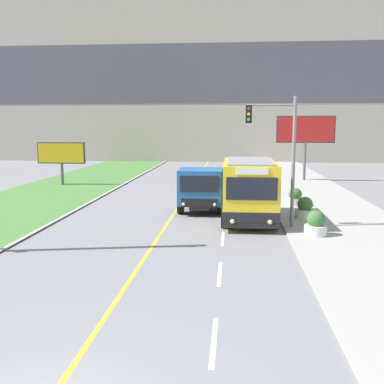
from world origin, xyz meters
name	(u,v)px	position (x,y,z in m)	size (l,w,h in m)	color
lane_marking_centre	(90,367)	(0.35, 1.88, 0.00)	(2.88, 140.00, 0.01)	gold
apartment_block_background	(210,81)	(0.00, 56.46, 10.76)	(80.00, 8.04, 21.51)	#A89E8E
city_bus	(249,190)	(3.96, 16.02, 1.54)	(2.66, 5.84, 3.04)	yellow
dump_truck	(202,189)	(1.43, 18.64, 1.22)	(2.44, 6.44, 2.41)	black
traffic_light_mast	(280,145)	(5.25, 14.58, 3.83)	(2.28, 0.32, 6.03)	slate
billboard_large	(306,132)	(9.27, 32.88, 4.20)	(4.90, 0.24, 5.54)	#59595B
billboard_small	(61,154)	(-10.44, 28.46, 2.45)	(3.84, 0.24, 3.41)	#59595B
planter_round_near	(316,224)	(6.70, 12.99, 0.55)	(0.96, 0.96, 1.07)	silver
planter_round_second	(305,209)	(6.81, 16.61, 0.55)	(0.97, 0.97, 1.09)	silver
planter_round_third	(295,198)	(6.82, 20.22, 0.53)	(0.95, 0.95, 1.04)	silver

